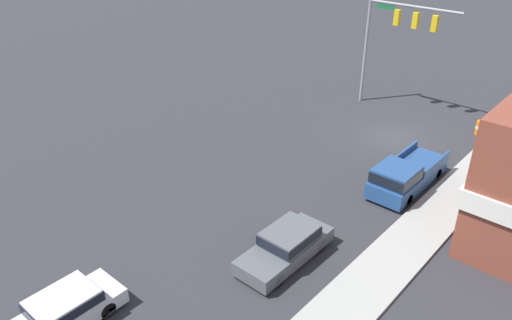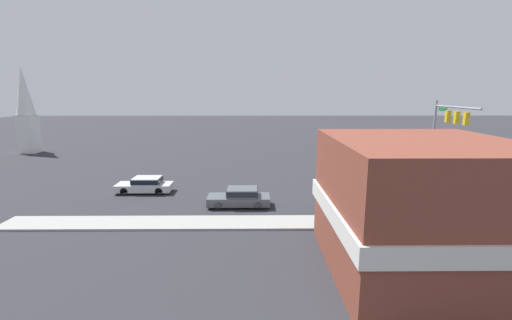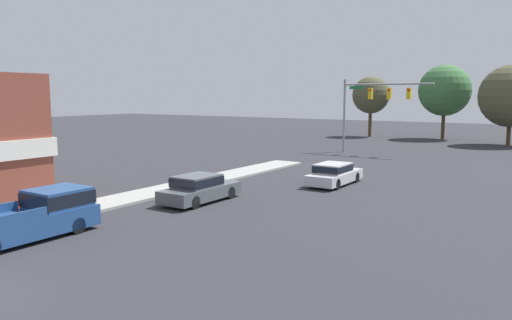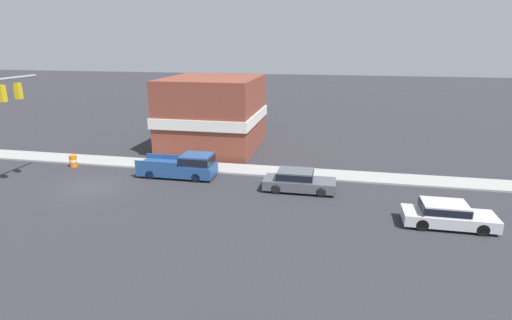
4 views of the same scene
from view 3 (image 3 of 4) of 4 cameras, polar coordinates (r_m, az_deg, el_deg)
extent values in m
cylinder|color=gray|center=(49.78, 10.05, 4.98)|extent=(0.22, 0.22, 7.07)
cylinder|color=gray|center=(48.24, 14.79, 8.38)|extent=(8.45, 0.18, 0.18)
cube|color=gold|center=(48.77, 12.95, 7.41)|extent=(0.36, 0.36, 1.05)
sphere|color=red|center=(48.58, 12.88, 7.79)|extent=(0.22, 0.22, 0.22)
cube|color=gold|center=(48.17, 14.99, 7.35)|extent=(0.36, 0.36, 1.05)
sphere|color=red|center=(47.98, 14.92, 7.73)|extent=(0.22, 0.22, 0.22)
cube|color=gold|center=(47.63, 17.07, 7.28)|extent=(0.36, 0.36, 1.05)
sphere|color=red|center=(47.44, 17.02, 7.66)|extent=(0.22, 0.22, 0.22)
cube|color=#196B38|center=(49.28, 11.42, 8.12)|extent=(1.40, 0.04, 0.30)
cylinder|color=black|center=(28.06, -5.71, -3.36)|extent=(0.22, 0.66, 0.66)
cylinder|color=black|center=(27.07, -2.97, -3.74)|extent=(0.22, 0.66, 0.66)
cylinder|color=black|center=(25.86, -9.86, -4.36)|extent=(0.22, 0.66, 0.66)
cylinder|color=black|center=(24.78, -7.04, -4.83)|extent=(0.22, 0.66, 0.66)
cube|color=#51565B|center=(26.38, -6.34, -3.67)|extent=(1.88, 4.80, 0.65)
cube|color=#51565B|center=(26.05, -6.77, -2.41)|extent=(1.73, 2.30, 0.61)
cube|color=black|center=(26.05, -6.77, -2.41)|extent=(1.75, 2.39, 0.43)
cylinder|color=black|center=(33.26, 8.76, -1.71)|extent=(0.22, 0.66, 0.66)
cylinder|color=black|center=(32.63, 11.35, -1.95)|extent=(0.22, 0.66, 0.66)
cylinder|color=black|center=(30.60, 6.43, -2.47)|extent=(0.22, 0.66, 0.66)
cylinder|color=black|center=(29.92, 9.21, -2.75)|extent=(0.22, 0.66, 0.66)
cube|color=silver|center=(31.56, 8.98, -1.92)|extent=(1.84, 4.81, 0.62)
cube|color=silver|center=(31.21, 8.78, -0.91)|extent=(1.70, 2.31, 0.57)
cube|color=black|center=(31.21, 8.78, -0.91)|extent=(1.71, 2.40, 0.40)
cylinder|color=black|center=(23.01, -22.47, -6.30)|extent=(0.22, 0.66, 0.66)
cylinder|color=black|center=(21.57, -19.73, -7.07)|extent=(0.22, 0.66, 0.66)
cube|color=navy|center=(21.28, -25.08, -6.77)|extent=(2.03, 5.73, 0.85)
cube|color=navy|center=(21.94, -21.70, -4.01)|extent=(1.93, 2.18, 0.77)
cube|color=black|center=(21.94, -21.70, -4.01)|extent=(1.95, 2.27, 0.54)
cube|color=navy|center=(19.73, -26.78, -6.16)|extent=(0.12, 3.25, 0.35)
cylinder|color=#4C3823|center=(68.88, 12.89, 4.01)|extent=(0.44, 0.44, 3.35)
sphere|color=#4C4C33|center=(68.77, 12.99, 7.25)|extent=(4.90, 4.90, 4.90)
cylinder|color=#4C3823|center=(67.54, 20.58, 3.62)|extent=(0.44, 0.44, 3.26)
sphere|color=#3D703D|center=(67.43, 20.76, 7.45)|extent=(6.42, 6.42, 6.42)
cylinder|color=#4C3823|center=(61.82, 26.90, 2.57)|extent=(0.44, 0.44, 2.38)
sphere|color=#4C4C33|center=(61.66, 27.13, 6.52)|extent=(6.82, 6.82, 6.82)
camera|label=1|loc=(43.88, -5.60, 18.84)|focal=35.00mm
camera|label=2|loc=(46.08, -33.13, 10.22)|focal=24.00mm
camera|label=4|loc=(24.16, 56.47, 14.17)|focal=28.00mm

